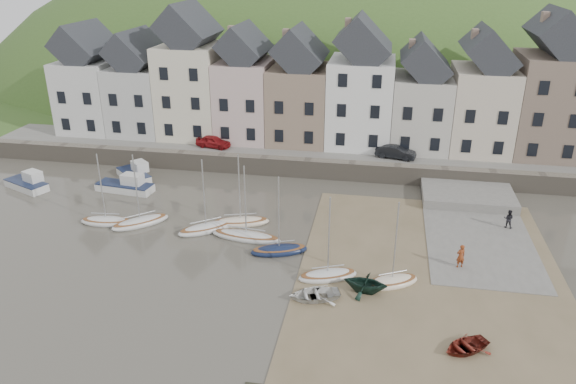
% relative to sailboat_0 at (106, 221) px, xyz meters
% --- Properties ---
extents(ground, '(160.00, 160.00, 0.00)m').
position_rel_sailboat_0_xyz_m(ground, '(14.75, -3.67, -0.26)').
color(ground, '#433F35').
rests_on(ground, ground).
extents(quay_land, '(90.00, 30.00, 1.50)m').
position_rel_sailboat_0_xyz_m(quay_land, '(14.75, 28.33, 0.49)').
color(quay_land, '#3D5C25').
rests_on(quay_land, ground).
extents(quay_street, '(70.00, 7.00, 0.10)m').
position_rel_sailboat_0_xyz_m(quay_street, '(14.75, 16.83, 1.29)').
color(quay_street, slate).
rests_on(quay_street, quay_land).
extents(seawall, '(70.00, 1.20, 1.80)m').
position_rel_sailboat_0_xyz_m(seawall, '(14.75, 13.33, 0.64)').
color(seawall, slate).
rests_on(seawall, ground).
extents(beach, '(18.00, 26.00, 0.06)m').
position_rel_sailboat_0_xyz_m(beach, '(25.75, -3.67, -0.23)').
color(beach, brown).
rests_on(beach, ground).
extents(slipway, '(8.00, 18.00, 0.12)m').
position_rel_sailboat_0_xyz_m(slipway, '(29.75, 4.33, -0.20)').
color(slipway, slate).
rests_on(slipway, ground).
extents(hillside, '(134.40, 84.00, 84.00)m').
position_rel_sailboat_0_xyz_m(hillside, '(9.75, 56.33, -18.26)').
color(hillside, '#3D5C25').
rests_on(hillside, ground).
extents(townhouse_terrace, '(61.05, 8.00, 13.93)m').
position_rel_sailboat_0_xyz_m(townhouse_terrace, '(16.51, 20.33, 7.06)').
color(townhouse_terrace, silver).
rests_on(townhouse_terrace, quay_land).
extents(sailboat_0, '(4.42, 1.90, 6.32)m').
position_rel_sailboat_0_xyz_m(sailboat_0, '(0.00, 0.00, 0.00)').
color(sailboat_0, silver).
rests_on(sailboat_0, ground).
extents(sailboat_1, '(4.56, 4.30, 6.32)m').
position_rel_sailboat_0_xyz_m(sailboat_1, '(2.82, 0.33, -0.00)').
color(sailboat_1, silver).
rests_on(sailboat_1, ground).
extents(sailboat_2, '(4.95, 2.84, 6.32)m').
position_rel_sailboat_0_xyz_m(sailboat_2, '(10.89, 1.84, -0.00)').
color(sailboat_2, beige).
rests_on(sailboat_2, ground).
extents(sailboat_3, '(4.63, 4.03, 6.32)m').
position_rel_sailboat_0_xyz_m(sailboat_3, '(8.47, 0.25, -0.00)').
color(sailboat_3, silver).
rests_on(sailboat_3, ground).
extents(sailboat_4, '(5.78, 2.10, 6.32)m').
position_rel_sailboat_0_xyz_m(sailboat_4, '(11.97, -0.51, -0.01)').
color(sailboat_4, silver).
rests_on(sailboat_4, ground).
extents(sailboat_5, '(4.51, 2.85, 6.32)m').
position_rel_sailboat_0_xyz_m(sailboat_5, '(14.89, -2.17, 0.00)').
color(sailboat_5, '#131D3C').
rests_on(sailboat_5, ground).
extents(sailboat_6, '(4.39, 2.93, 6.32)m').
position_rel_sailboat_0_xyz_m(sailboat_6, '(18.83, -5.03, 0.00)').
color(sailboat_6, silver).
rests_on(sailboat_6, ground).
extents(sailboat_7, '(4.01, 3.05, 6.32)m').
position_rel_sailboat_0_xyz_m(sailboat_7, '(23.16, -5.04, 0.00)').
color(sailboat_7, beige).
rests_on(sailboat_7, ground).
extents(motorboat_0, '(5.58, 2.38, 1.70)m').
position_rel_sailboat_0_xyz_m(motorboat_0, '(-1.32, 6.67, 0.32)').
color(motorboat_0, silver).
rests_on(motorboat_0, ground).
extents(motorboat_1, '(4.94, 3.42, 1.70)m').
position_rel_sailboat_0_xyz_m(motorboat_1, '(-10.76, 5.59, 0.32)').
color(motorboat_1, silver).
rests_on(motorboat_1, ground).
extents(motorboat_2, '(4.55, 4.29, 1.70)m').
position_rel_sailboat_0_xyz_m(motorboat_2, '(-1.87, 9.73, 0.32)').
color(motorboat_2, silver).
rests_on(motorboat_2, ground).
extents(rowboat_white, '(3.89, 3.31, 0.68)m').
position_rel_sailboat_0_xyz_m(rowboat_white, '(18.25, -7.66, 0.14)').
color(rowboat_white, silver).
rests_on(rowboat_white, beach).
extents(rowboat_green, '(3.14, 2.81, 1.49)m').
position_rel_sailboat_0_xyz_m(rowboat_green, '(21.43, -6.31, 0.54)').
color(rowboat_green, black).
rests_on(rowboat_green, beach).
extents(rowboat_red, '(3.46, 3.27, 0.58)m').
position_rel_sailboat_0_xyz_m(rowboat_red, '(27.23, -11.12, 0.09)').
color(rowboat_red, maroon).
rests_on(rowboat_red, beach).
extents(person_red, '(0.75, 0.64, 1.76)m').
position_rel_sailboat_0_xyz_m(person_red, '(27.82, -2.06, 0.73)').
color(person_red, brown).
rests_on(person_red, slipway).
extents(person_dark, '(0.90, 0.79, 1.55)m').
position_rel_sailboat_0_xyz_m(person_dark, '(32.27, 4.92, 0.63)').
color(person_dark, black).
rests_on(person_dark, slipway).
extents(car_left, '(3.93, 2.18, 1.26)m').
position_rel_sailboat_0_xyz_m(car_left, '(4.32, 15.83, 1.97)').
color(car_left, maroon).
rests_on(car_left, quay_street).
extents(car_right, '(4.17, 2.23, 1.30)m').
position_rel_sailboat_0_xyz_m(car_right, '(23.26, 15.83, 1.99)').
color(car_right, black).
rests_on(car_right, quay_street).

